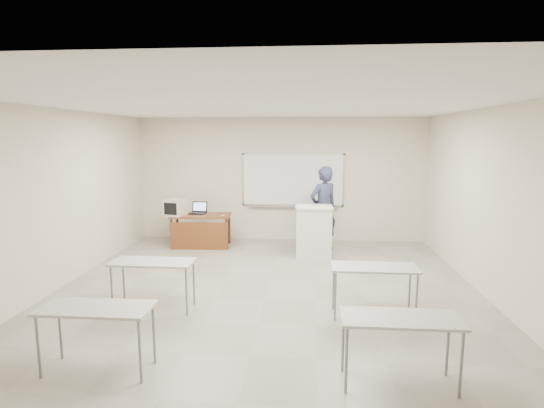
# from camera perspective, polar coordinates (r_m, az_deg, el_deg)

# --- Properties ---
(floor) EXTENTS (7.00, 8.00, 0.01)m
(floor) POSITION_cam_1_polar(r_m,az_deg,el_deg) (6.85, -0.98, -12.70)
(floor) COLOR gray
(floor) RESTS_ON ground
(whiteboard) EXTENTS (2.48, 0.10, 1.31)m
(whiteboard) POSITION_cam_1_polar(r_m,az_deg,el_deg) (10.36, 2.82, 3.17)
(whiteboard) COLOR white
(whiteboard) RESTS_ON floor
(student_desks) EXTENTS (4.40, 2.20, 0.73)m
(student_desks) POSITION_cam_1_polar(r_m,az_deg,el_deg) (5.36, -2.46, -11.29)
(student_desks) COLOR #ACACA7
(student_desks) RESTS_ON floor
(instructor_desk) EXTENTS (1.37, 0.68, 0.75)m
(instructor_desk) POSITION_cam_1_polar(r_m,az_deg,el_deg) (9.89, -9.67, -2.78)
(instructor_desk) COLOR maroon
(instructor_desk) RESTS_ON floor
(podium) EXTENTS (0.77, 0.56, 1.09)m
(podium) POSITION_cam_1_polar(r_m,az_deg,el_deg) (9.06, 5.63, -3.68)
(podium) COLOR white
(podium) RESTS_ON floor
(crt_monitor) EXTENTS (0.42, 0.46, 0.39)m
(crt_monitor) POSITION_cam_1_polar(r_m,az_deg,el_deg) (9.96, -12.82, -0.43)
(crt_monitor) COLOR #B5A793
(crt_monitor) RESTS_ON instructor_desk
(laptop) EXTENTS (0.36, 0.34, 0.27)m
(laptop) POSITION_cam_1_polar(r_m,az_deg,el_deg) (10.12, -9.89, -0.92)
(laptop) COLOR black
(laptop) RESTS_ON instructor_desk
(mouse) EXTENTS (0.11, 0.09, 0.04)m
(mouse) POSITION_cam_1_polar(r_m,az_deg,el_deg) (9.64, -6.67, -1.59)
(mouse) COLOR gray
(mouse) RESTS_ON instructor_desk
(keyboard) EXTENTS (0.41, 0.14, 0.02)m
(keyboard) POSITION_cam_1_polar(r_m,az_deg,el_deg) (9.03, 6.63, -0.16)
(keyboard) COLOR #B5A793
(keyboard) RESTS_ON podium
(presenter) EXTENTS (0.83, 0.76, 1.89)m
(presenter) POSITION_cam_1_polar(r_m,az_deg,el_deg) (9.54, 6.91, -0.61)
(presenter) COLOR black
(presenter) RESTS_ON floor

